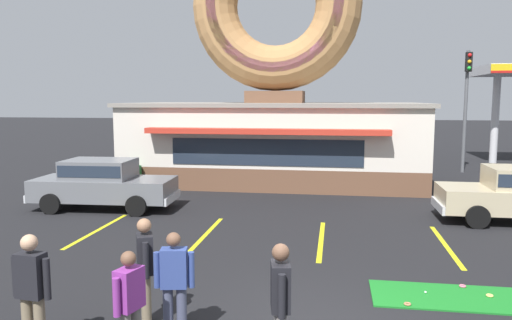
{
  "coord_description": "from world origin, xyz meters",
  "views": [
    {
      "loc": [
        0.25,
        -7.31,
        3.53
      ],
      "look_at": [
        -1.72,
        5.0,
        2.0
      ],
      "focal_mm": 35.0,
      "sensor_mm": 36.0,
      "label": 1
    }
  ],
  "objects_px": {
    "pedestrian_blue_sweater_man": "(174,280)",
    "pedestrian_clipboard_woman": "(280,301)",
    "car_grey": "(103,182)",
    "golf_ball": "(425,292)",
    "pedestrian_hooded_kid": "(145,266)",
    "trash_bin": "(134,178)",
    "traffic_light_pole": "(467,95)",
    "pedestrian_beanie_man": "(32,289)",
    "pedestrian_leather_jacket_man": "(130,302)"
  },
  "relations": [
    {
      "from": "car_grey",
      "to": "trash_bin",
      "type": "distance_m",
      "value": 3.25
    },
    {
      "from": "pedestrian_clipboard_woman",
      "to": "traffic_light_pole",
      "type": "relative_size",
      "value": 0.29
    },
    {
      "from": "traffic_light_pole",
      "to": "pedestrian_leather_jacket_man",
      "type": "bearing_deg",
      "value": -114.64
    },
    {
      "from": "pedestrian_blue_sweater_man",
      "to": "pedestrian_hooded_kid",
      "type": "distance_m",
      "value": 0.72
    },
    {
      "from": "golf_ball",
      "to": "pedestrian_blue_sweater_man",
      "type": "height_order",
      "value": "pedestrian_blue_sweater_man"
    },
    {
      "from": "pedestrian_blue_sweater_man",
      "to": "pedestrian_clipboard_woman",
      "type": "relative_size",
      "value": 0.94
    },
    {
      "from": "pedestrian_clipboard_woman",
      "to": "pedestrian_beanie_man",
      "type": "relative_size",
      "value": 0.99
    },
    {
      "from": "pedestrian_blue_sweater_man",
      "to": "trash_bin",
      "type": "distance_m",
      "value": 12.51
    },
    {
      "from": "golf_ball",
      "to": "trash_bin",
      "type": "xyz_separation_m",
      "value": [
        -9.32,
        9.0,
        0.45
      ]
    },
    {
      "from": "car_grey",
      "to": "pedestrian_blue_sweater_man",
      "type": "bearing_deg",
      "value": -57.88
    },
    {
      "from": "pedestrian_beanie_man",
      "to": "trash_bin",
      "type": "distance_m",
      "value": 12.62
    },
    {
      "from": "pedestrian_clipboard_woman",
      "to": "trash_bin",
      "type": "height_order",
      "value": "pedestrian_clipboard_woman"
    },
    {
      "from": "golf_ball",
      "to": "pedestrian_leather_jacket_man",
      "type": "distance_m",
      "value": 5.35
    },
    {
      "from": "pedestrian_beanie_man",
      "to": "pedestrian_clipboard_woman",
      "type": "bearing_deg",
      "value": 2.58
    },
    {
      "from": "pedestrian_leather_jacket_man",
      "to": "traffic_light_pole",
      "type": "bearing_deg",
      "value": 65.36
    },
    {
      "from": "pedestrian_clipboard_woman",
      "to": "pedestrian_leather_jacket_man",
      "type": "bearing_deg",
      "value": -176.69
    },
    {
      "from": "golf_ball",
      "to": "car_grey",
      "type": "distance_m",
      "value": 10.75
    },
    {
      "from": "pedestrian_blue_sweater_man",
      "to": "pedestrian_leather_jacket_man",
      "type": "height_order",
      "value": "pedestrian_blue_sweater_man"
    },
    {
      "from": "car_grey",
      "to": "traffic_light_pole",
      "type": "bearing_deg",
      "value": 37.34
    },
    {
      "from": "pedestrian_blue_sweater_man",
      "to": "pedestrian_leather_jacket_man",
      "type": "relative_size",
      "value": 1.04
    },
    {
      "from": "pedestrian_blue_sweater_man",
      "to": "pedestrian_beanie_man",
      "type": "relative_size",
      "value": 0.94
    },
    {
      "from": "pedestrian_blue_sweater_man",
      "to": "traffic_light_pole",
      "type": "xyz_separation_m",
      "value": [
        8.4,
        18.35,
        2.82
      ]
    },
    {
      "from": "golf_ball",
      "to": "pedestrian_beanie_man",
      "type": "bearing_deg",
      "value": -151.62
    },
    {
      "from": "pedestrian_blue_sweater_man",
      "to": "pedestrian_beanie_man",
      "type": "height_order",
      "value": "pedestrian_beanie_man"
    },
    {
      "from": "pedestrian_hooded_kid",
      "to": "trash_bin",
      "type": "relative_size",
      "value": 1.74
    },
    {
      "from": "pedestrian_hooded_kid",
      "to": "pedestrian_beanie_man",
      "type": "height_order",
      "value": "pedestrian_beanie_man"
    },
    {
      "from": "golf_ball",
      "to": "traffic_light_pole",
      "type": "distance_m",
      "value": 17.06
    },
    {
      "from": "pedestrian_hooded_kid",
      "to": "pedestrian_clipboard_woman",
      "type": "xyz_separation_m",
      "value": [
        2.24,
        -1.04,
        0.01
      ]
    },
    {
      "from": "golf_ball",
      "to": "pedestrian_blue_sweater_man",
      "type": "bearing_deg",
      "value": -149.92
    },
    {
      "from": "pedestrian_leather_jacket_man",
      "to": "pedestrian_blue_sweater_man",
      "type": "bearing_deg",
      "value": 64.21
    },
    {
      "from": "car_grey",
      "to": "trash_bin",
      "type": "height_order",
      "value": "car_grey"
    },
    {
      "from": "car_grey",
      "to": "pedestrian_hooded_kid",
      "type": "distance_m",
      "value": 8.89
    },
    {
      "from": "car_grey",
      "to": "pedestrian_leather_jacket_man",
      "type": "distance_m",
      "value": 10.01
    },
    {
      "from": "traffic_light_pole",
      "to": "trash_bin",
      "type": "bearing_deg",
      "value": -152.84
    },
    {
      "from": "trash_bin",
      "to": "golf_ball",
      "type": "bearing_deg",
      "value": -44.02
    },
    {
      "from": "golf_ball",
      "to": "pedestrian_leather_jacket_man",
      "type": "relative_size",
      "value": 0.03
    },
    {
      "from": "car_grey",
      "to": "trash_bin",
      "type": "relative_size",
      "value": 4.76
    },
    {
      "from": "pedestrian_leather_jacket_man",
      "to": "pedestrian_hooded_kid",
      "type": "bearing_deg",
      "value": 101.6
    },
    {
      "from": "trash_bin",
      "to": "pedestrian_leather_jacket_man",
      "type": "bearing_deg",
      "value": -67.51
    },
    {
      "from": "pedestrian_hooded_kid",
      "to": "traffic_light_pole",
      "type": "distance_m",
      "value": 20.28
    },
    {
      "from": "pedestrian_clipboard_woman",
      "to": "pedestrian_beanie_man",
      "type": "bearing_deg",
      "value": -177.42
    },
    {
      "from": "pedestrian_blue_sweater_man",
      "to": "pedestrian_hooded_kid",
      "type": "relative_size",
      "value": 0.95
    },
    {
      "from": "car_grey",
      "to": "pedestrian_clipboard_woman",
      "type": "distance_m",
      "value": 11.0
    },
    {
      "from": "pedestrian_beanie_man",
      "to": "car_grey",
      "type": "bearing_deg",
      "value": 110.49
    },
    {
      "from": "pedestrian_hooded_kid",
      "to": "pedestrian_beanie_man",
      "type": "distance_m",
      "value": 1.66
    },
    {
      "from": "car_grey",
      "to": "traffic_light_pole",
      "type": "relative_size",
      "value": 0.8
    },
    {
      "from": "pedestrian_leather_jacket_man",
      "to": "pedestrian_clipboard_woman",
      "type": "height_order",
      "value": "pedestrian_clipboard_woman"
    },
    {
      "from": "pedestrian_blue_sweater_man",
      "to": "golf_ball",
      "type": "bearing_deg",
      "value": 30.08
    },
    {
      "from": "pedestrian_hooded_kid",
      "to": "trash_bin",
      "type": "bearing_deg",
      "value": 113.56
    },
    {
      "from": "car_grey",
      "to": "pedestrian_leather_jacket_man",
      "type": "xyz_separation_m",
      "value": [
        4.7,
        -8.83,
        -0.02
      ]
    }
  ]
}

